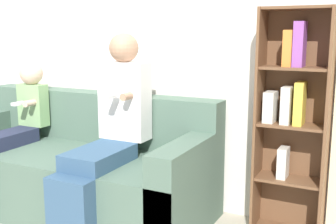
{
  "coord_description": "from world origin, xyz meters",
  "views": [
    {
      "loc": [
        1.95,
        -1.92,
        1.36
      ],
      "look_at": [
        0.67,
        0.59,
        0.82
      ],
      "focal_mm": 45.0,
      "sensor_mm": 36.0,
      "label": 1
    }
  ],
  "objects": [
    {
      "name": "back_wall",
      "position": [
        0.0,
        1.02,
        1.27
      ],
      "size": [
        10.0,
        0.06,
        2.55
      ],
      "color": "silver",
      "rests_on": "ground_plane"
    },
    {
      "name": "couch",
      "position": [
        -0.11,
        0.54,
        0.31
      ],
      "size": [
        2.15,
        0.89,
        0.88
      ],
      "color": "#4C6656",
      "rests_on": "ground_plane"
    },
    {
      "name": "adult_seated",
      "position": [
        0.29,
        0.43,
        0.7
      ],
      "size": [
        0.36,
        0.81,
        1.36
      ],
      "color": "#335170",
      "rests_on": "ground_plane"
    },
    {
      "name": "child_seated",
      "position": [
        -0.64,
        0.38,
        0.58
      ],
      "size": [
        0.25,
        0.83,
        1.12
      ],
      "color": "#232842",
      "rests_on": "ground_plane"
    },
    {
      "name": "bookshelf",
      "position": [
        1.45,
        0.88,
        0.82
      ],
      "size": [
        0.46,
        0.25,
        1.52
      ],
      "color": "brown",
      "rests_on": "ground_plane"
    }
  ]
}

